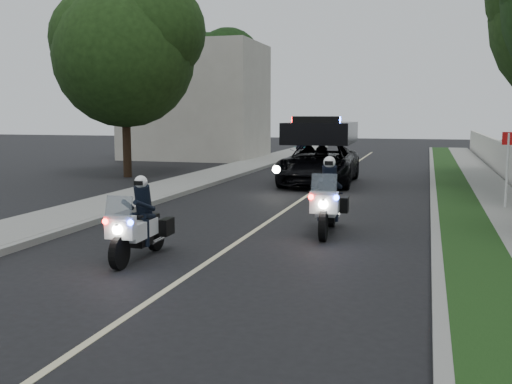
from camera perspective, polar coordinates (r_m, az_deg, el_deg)
ground at (r=9.75m, az=-7.99°, el=-8.92°), size 120.00×120.00×0.00m
curb_right at (r=18.72m, az=16.70°, el=-1.02°), size 0.20×60.00×0.15m
grass_verge at (r=18.74m, az=18.84°, el=-1.09°), size 1.20×60.00×0.16m
sidewalk_right at (r=18.85m, az=22.79°, el=-1.22°), size 1.40×60.00×0.16m
curb_left at (r=20.34m, az=-7.06°, el=-0.10°), size 0.20×60.00×0.15m
sidewalk_left at (r=20.79m, az=-9.85°, el=0.02°), size 2.00×60.00×0.16m
building_far at (r=37.21m, az=-5.81°, el=8.62°), size 8.00×6.00×7.00m
lane_marking at (r=19.12m, az=4.32°, el=-0.76°), size 0.12×50.00×0.01m
police_moto_left at (r=11.60m, az=-11.09°, el=-6.32°), size 0.70×1.89×1.59m
police_moto_right at (r=13.89m, az=6.89°, el=-3.95°), size 0.84×2.13×1.78m
police_suv at (r=23.61m, az=6.10°, el=0.78°), size 2.91×5.95×2.85m
bicycle at (r=33.30m, az=4.36°, el=2.75°), size 0.67×1.83×0.95m
cyclist at (r=33.30m, az=4.36°, el=2.75°), size 0.72×0.52×1.88m
sign_post at (r=18.01m, az=22.77°, el=-1.85°), size 0.48×0.48×2.33m
tree_left_near at (r=26.66m, az=-12.21°, el=1.42°), size 7.10×7.10×10.05m
tree_left_far at (r=39.21m, az=-4.40°, el=3.46°), size 7.10×7.10×9.77m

